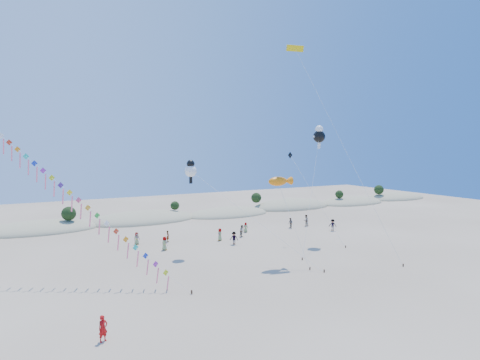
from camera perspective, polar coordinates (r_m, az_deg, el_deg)
The scene contains 10 objects.
ground at distance 32.25m, azimuth 8.35°, elevation -18.71°, with size 160.00×160.00×0.00m, color gray.
dune_ridge at distance 72.46m, azimuth -12.87°, elevation -5.53°, with size 145.30×11.49×5.57m.
kite_train at distance 41.19m, azimuth -22.92°, elevation -1.94°, with size 16.41×16.39×16.10m.
fish_kite at distance 44.30m, azimuth 5.76°, elevation -0.19°, with size 2.95×4.56×9.58m.
cartoon_kite_low at distance 48.27m, azimuth -7.00°, elevation 1.47°, with size 9.87×14.48×11.30m.
cartoon_kite_high at distance 55.81m, azimuth 11.19°, elevation 6.26°, with size 9.12×8.06×15.77m.
parafoil_kite at distance 50.81m, azimuth 8.18°, elevation 17.39°, with size 7.41×11.93×25.04m.
dark_kite at distance 54.24m, azimuth 9.33°, elevation -0.15°, with size 4.25×7.23×12.19m.
flyer_foreground at distance 29.51m, azimuth -18.90°, elevation -19.35°, with size 0.64×0.42×1.76m, color #AE0D0F.
beachgoers at distance 58.32m, azimuth 1.95°, elevation -7.14°, with size 29.77×7.04×1.86m.
Camera 1 is at (-17.81, -23.67, 12.76)m, focal length 30.00 mm.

